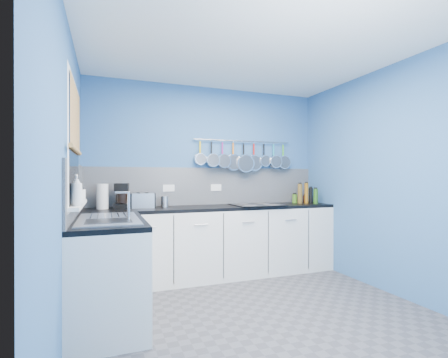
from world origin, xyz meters
TOP-DOWN VIEW (x-y plane):
  - floor at (0.00, 0.00)m, footprint 3.20×3.00m
  - ceiling at (0.00, 0.00)m, footprint 3.20×3.00m
  - wall_back at (0.00, 1.51)m, footprint 3.20×0.02m
  - wall_front at (0.00, -1.51)m, footprint 3.20×0.02m
  - wall_left at (-1.61, 0.00)m, footprint 0.02×3.00m
  - wall_right at (1.61, 0.00)m, footprint 0.02×3.00m
  - backsplash_back at (0.00, 1.49)m, footprint 3.20×0.02m
  - backsplash_left at (-1.59, 0.60)m, footprint 0.02×1.80m
  - cabinet_run_back at (0.00, 1.20)m, footprint 3.20×0.60m
  - worktop_back at (0.00, 1.20)m, footprint 3.20×0.60m
  - cabinet_run_left at (-1.30, 0.30)m, footprint 0.60×1.20m
  - worktop_left at (-1.30, 0.30)m, footprint 0.60×1.20m
  - window_frame at (-1.58, 0.30)m, footprint 0.01×1.00m
  - window_glass at (-1.57, 0.30)m, footprint 0.01×0.90m
  - bamboo_blind at (-1.56, 0.30)m, footprint 0.01×0.90m
  - window_sill at (-1.55, 0.30)m, footprint 0.10×0.98m
  - sink_unit at (-1.30, 0.30)m, footprint 0.50×0.95m
  - mixer_tap at (-1.14, 0.12)m, footprint 0.12×0.08m
  - socket_left at (-0.55, 1.48)m, footprint 0.15×0.01m
  - socket_right at (0.10, 1.48)m, footprint 0.15×0.01m
  - pot_rail at (0.50, 1.45)m, footprint 1.45×0.02m
  - soap_bottle_a at (-1.53, -0.03)m, footprint 0.10×0.10m
  - soap_bottle_b at (-1.53, 0.22)m, footprint 0.10×0.10m
  - paper_towel at (-1.36, 1.30)m, footprint 0.14×0.14m
  - coffee_maker at (-1.14, 1.28)m, footprint 0.19×0.21m
  - toaster at (-0.91, 1.28)m, footprint 0.29×0.18m
  - canister at (-0.63, 1.31)m, footprint 0.10×0.10m
  - hob at (0.56, 1.14)m, footprint 0.62×0.55m
  - pan_0 at (-0.13, 1.44)m, footprint 0.15×0.06m
  - pan_1 at (0.02, 1.44)m, footprint 0.18×0.12m
  - pan_2 at (0.18, 1.44)m, footprint 0.19×0.11m
  - pan_3 at (0.34, 1.44)m, footprint 0.22×0.07m
  - pan_4 at (0.50, 1.44)m, footprint 0.25×0.11m
  - pan_5 at (0.66, 1.44)m, footprint 0.23×0.07m
  - pan_6 at (0.82, 1.44)m, footprint 0.17×0.08m
  - pan_7 at (0.98, 1.44)m, footprint 0.19×0.11m
  - pan_8 at (1.14, 1.44)m, footprint 0.20×0.07m
  - condiment_0 at (1.44, 1.34)m, footprint 0.05×0.05m
  - condiment_1 at (1.36, 1.34)m, footprint 0.06×0.06m
  - condiment_2 at (1.25, 1.31)m, footprint 0.07×0.07m
  - condiment_3 at (1.45, 1.20)m, footprint 0.06×0.06m
  - condiment_4 at (1.38, 1.21)m, footprint 0.06×0.06m
  - condiment_5 at (1.28, 1.22)m, footprint 0.06×0.06m
  - condiment_6 at (1.46, 1.10)m, footprint 0.06×0.06m

SIDE VIEW (x-z plane):
  - floor at x=0.00m, z-range -0.02..0.00m
  - cabinet_run_back at x=0.00m, z-range 0.00..0.86m
  - cabinet_run_left at x=-1.30m, z-range 0.00..0.86m
  - worktop_back at x=0.00m, z-range 0.86..0.90m
  - worktop_left at x=-1.30m, z-range 0.86..0.90m
  - sink_unit at x=-1.30m, z-range 0.90..0.91m
  - hob at x=0.56m, z-range 0.90..0.91m
  - condiment_0 at x=1.44m, z-range 0.90..1.00m
  - condiment_1 at x=1.36m, z-range 0.90..1.01m
  - condiment_2 at x=1.25m, z-range 0.90..1.02m
  - canister at x=-0.63m, z-range 0.90..1.03m
  - toaster at x=-0.91m, z-range 0.90..1.08m
  - condiment_6 at x=1.46m, z-range 0.90..1.11m
  - condiment_3 at x=1.45m, z-range 0.90..1.12m
  - mixer_tap at x=-1.14m, z-range 0.90..1.16m
  - window_sill at x=-1.55m, z-range 1.02..1.05m
  - condiment_5 at x=1.28m, z-range 0.90..1.18m
  - condiment_4 at x=1.38m, z-range 0.90..1.19m
  - paper_towel at x=-1.36m, z-range 0.90..1.19m
  - coffee_maker at x=-1.14m, z-range 0.90..1.20m
  - socket_left at x=-0.55m, z-range 1.09..1.18m
  - socket_right at x=0.10m, z-range 1.09..1.18m
  - soap_bottle_b at x=-1.53m, z-range 1.05..1.22m
  - backsplash_back at x=0.00m, z-range 0.90..1.40m
  - backsplash_left at x=-1.59m, z-range 0.90..1.40m
  - soap_bottle_a at x=-1.53m, z-range 1.05..1.29m
  - wall_back at x=0.00m, z-range 0.00..2.50m
  - wall_front at x=0.00m, z-range 0.00..2.50m
  - wall_left at x=-1.61m, z-range 0.00..2.50m
  - wall_right at x=1.61m, z-range 0.00..2.50m
  - window_glass at x=-1.57m, z-range 1.05..2.05m
  - window_frame at x=-1.58m, z-range 1.00..2.10m
  - pan_4 at x=0.50m, z-range 1.34..1.78m
  - pan_5 at x=0.66m, z-range 1.36..1.78m
  - pan_3 at x=0.34m, z-range 1.37..1.78m
  - pan_8 at x=1.14m, z-range 1.39..1.78m
  - pan_2 at x=0.18m, z-range 1.40..1.78m
  - pan_7 at x=0.98m, z-range 1.40..1.78m
  - pan_1 at x=0.02m, z-range 1.41..1.78m
  - pan_6 at x=0.82m, z-range 1.42..1.78m
  - pan_0 at x=-0.13m, z-range 1.44..1.78m
  - bamboo_blind at x=-1.56m, z-range 1.50..2.05m
  - pot_rail at x=0.50m, z-range 1.77..1.79m
  - ceiling at x=0.00m, z-range 2.50..2.52m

